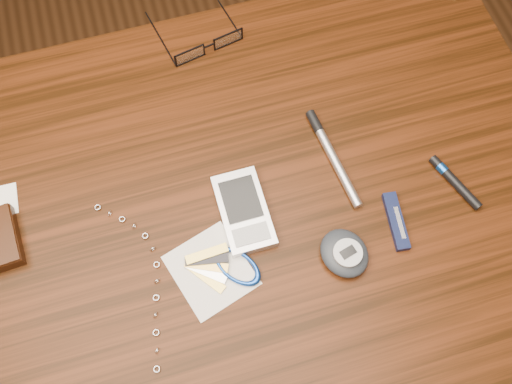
# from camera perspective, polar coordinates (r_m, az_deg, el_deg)

# --- Properties ---
(ground) EXTENTS (3.80, 3.80, 0.00)m
(ground) POSITION_cam_1_polar(r_m,az_deg,el_deg) (1.49, -1.93, -13.08)
(ground) COLOR #472814
(ground) RESTS_ON ground
(desk) EXTENTS (1.00, 0.70, 0.75)m
(desk) POSITION_cam_1_polar(r_m,az_deg,el_deg) (0.86, -3.27, -5.27)
(desk) COLOR #361608
(desk) RESTS_ON ground
(eyeglasses) EXTENTS (0.14, 0.14, 0.03)m
(eyeglasses) POSITION_cam_1_polar(r_m,az_deg,el_deg) (0.90, -4.91, 14.49)
(eyeglasses) COLOR black
(eyeglasses) RESTS_ON desk
(pda_phone) EXTENTS (0.06, 0.12, 0.02)m
(pda_phone) POSITION_cam_1_polar(r_m,az_deg,el_deg) (0.76, -1.25, -1.91)
(pda_phone) COLOR silver
(pda_phone) RESTS_ON desk
(pedometer) EXTENTS (0.07, 0.08, 0.03)m
(pedometer) POSITION_cam_1_polar(r_m,az_deg,el_deg) (0.74, 8.85, -6.06)
(pedometer) COLOR #20252D
(pedometer) RESTS_ON desk
(notepad_keys) EXTENTS (0.13, 0.12, 0.01)m
(notepad_keys) POSITION_cam_1_polar(r_m,az_deg,el_deg) (0.74, -3.27, -7.55)
(notepad_keys) COLOR silver
(notepad_keys) RESTS_ON desk
(pocket_knife) EXTENTS (0.03, 0.08, 0.01)m
(pocket_knife) POSITION_cam_1_polar(r_m,az_deg,el_deg) (0.78, 13.83, -2.85)
(pocket_knife) COLOR #0C0C33
(pocket_knife) RESTS_ON desk
(silver_pen) EXTENTS (0.03, 0.16, 0.01)m
(silver_pen) POSITION_cam_1_polar(r_m,az_deg,el_deg) (0.81, 7.35, 4.17)
(silver_pen) COLOR silver
(silver_pen) RESTS_ON desk
(black_blue_pen) EXTENTS (0.04, 0.09, 0.01)m
(black_blue_pen) POSITION_cam_1_polar(r_m,az_deg,el_deg) (0.82, 19.14, 1.10)
(black_blue_pen) COLOR black
(black_blue_pen) RESTS_ON desk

